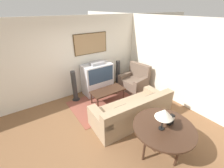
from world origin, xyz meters
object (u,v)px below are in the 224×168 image
tv (97,78)px  couch (132,112)px  armchair (134,82)px  speaker_tower_right (118,75)px  coffee_table (108,91)px  speaker_tower_left (75,87)px  table_lamp (164,114)px  console_table (164,129)px  mantel_clock (171,120)px

tv → couch: (0.00, -1.95, -0.28)m
armchair → speaker_tower_right: speaker_tower_right is taller
coffee_table → speaker_tower_left: 1.14m
armchair → speaker_tower_right: (-0.40, 0.56, 0.20)m
tv → table_lamp: bearing=-95.3°
couch → console_table: size_ratio=1.81×
console_table → speaker_tower_left: (-0.72, 3.07, -0.17)m
tv → couch: 1.97m
tv → mantel_clock: tv is taller
armchair → tv: bearing=-123.7°
tv → couch: tv is taller
mantel_clock → speaker_tower_left: speaker_tower_left is taller
table_lamp → tv: bearing=84.7°
mantel_clock → speaker_tower_right: speaker_tower_right is taller
couch → console_table: (-0.19, -1.16, 0.39)m
couch → console_table: couch is taller
speaker_tower_left → couch: bearing=-64.5°
armchair → table_lamp: 3.09m
armchair → console_table: armchair is taller
tv → armchair: bearing=-24.5°
console_table → table_lamp: table_lamp is taller
armchair → mantel_clock: 2.89m
table_lamp → speaker_tower_left: (-0.62, 3.08, -0.61)m
table_lamp → speaker_tower_left: bearing=101.4°
tv → couch: bearing=-89.9°
console_table → speaker_tower_left: speaker_tower_left is taller
tv → armchair: tv is taller
coffee_table → speaker_tower_right: (0.95, 0.73, 0.10)m
table_lamp → couch: bearing=76.1°
console_table → table_lamp: bearing=-176.9°
armchair → coffee_table: (-1.35, -0.17, 0.09)m
tv → mantel_clock: bearing=-90.3°
couch → armchair: (1.31, 1.35, 0.02)m
table_lamp → mantel_clock: size_ratio=2.24×
armchair → mantel_clock: bearing=-36.9°
console_table → speaker_tower_right: (1.10, 3.07, -0.17)m
tv → console_table: 3.11m
tv → mantel_clock: 3.13m
coffee_table → speaker_tower_right: speaker_tower_right is taller
couch → table_lamp: (-0.29, -1.17, 0.83)m
speaker_tower_right → coffee_table: bearing=-142.4°
armchair → coffee_table: bearing=-92.0°
couch → speaker_tower_left: bearing=-61.9°
mantel_clock → armchair: bearing=62.3°
table_lamp → coffee_table: bearing=84.1°
console_table → speaker_tower_right: bearing=70.4°
speaker_tower_left → speaker_tower_right: (1.82, 0.00, 0.00)m
coffee_table → speaker_tower_left: size_ratio=1.04×
couch → armchair: size_ratio=2.23×
console_table → coffee_table: bearing=86.5°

